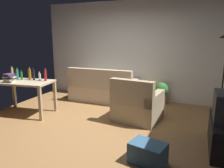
% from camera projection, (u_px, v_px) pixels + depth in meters
% --- Properties ---
extents(ground_plane, '(5.20, 4.40, 0.02)m').
position_uv_depth(ground_plane, '(98.00, 125.00, 4.39)').
color(ground_plane, '#9E7042').
extents(wall_rear, '(5.20, 0.10, 2.70)m').
position_uv_depth(wall_rear, '(131.00, 51.00, 6.09)').
color(wall_rear, white).
rests_on(wall_rear, ground_plane).
extents(couch, '(1.80, 0.84, 0.92)m').
position_uv_depth(couch, '(103.00, 90.00, 5.98)').
color(couch, beige).
rests_on(couch, ground_plane).
extents(desk, '(1.28, 0.85, 0.76)m').
position_uv_depth(desk, '(25.00, 86.00, 4.91)').
color(desk, '#C6B28E').
rests_on(desk, ground_plane).
extents(potted_plant, '(0.36, 0.36, 0.57)m').
position_uv_depth(potted_plant, '(161.00, 92.00, 5.70)').
color(potted_plant, brown).
rests_on(potted_plant, ground_plane).
extents(armchair, '(1.00, 0.95, 0.92)m').
position_uv_depth(armchair, '(137.00, 106.00, 4.57)').
color(armchair, tan).
rests_on(armchair, ground_plane).
extents(storage_box, '(0.55, 0.44, 0.30)m').
position_uv_depth(storage_box, '(148.00, 153.00, 3.03)').
color(storage_box, '#386084').
rests_on(storage_box, ground_plane).
extents(bottle_squat, '(0.06, 0.06, 0.30)m').
position_uv_depth(bottle_squat, '(12.00, 73.00, 5.11)').
color(bottle_squat, '#BCB24C').
rests_on(bottle_squat, desk).
extents(bottle_tall, '(0.06, 0.06, 0.27)m').
position_uv_depth(bottle_tall, '(17.00, 74.00, 5.09)').
color(bottle_tall, teal).
rests_on(bottle_tall, desk).
extents(bottle_green, '(0.05, 0.05, 0.22)m').
position_uv_depth(bottle_green, '(22.00, 76.00, 5.02)').
color(bottle_green, '#1E722D').
rests_on(bottle_green, desk).
extents(bottle_amber, '(0.07, 0.07, 0.28)m').
position_uv_depth(bottle_amber, '(30.00, 74.00, 5.06)').
color(bottle_amber, '#9E6019').
rests_on(bottle_amber, desk).
extents(bottle_dark, '(0.05, 0.05, 0.28)m').
position_uv_depth(bottle_dark, '(34.00, 75.00, 4.97)').
color(bottle_dark, black).
rests_on(bottle_dark, desk).
extents(bottle_clear, '(0.05, 0.05, 0.20)m').
position_uv_depth(bottle_clear, '(40.00, 77.00, 4.94)').
color(bottle_clear, silver).
rests_on(bottle_clear, desk).
extents(bottle_red, '(0.06, 0.06, 0.29)m').
position_uv_depth(bottle_red, '(45.00, 75.00, 4.87)').
color(bottle_red, '#AD2323').
rests_on(bottle_red, desk).
extents(book_stack, '(0.28, 0.20, 0.19)m').
position_uv_depth(book_stack, '(9.00, 78.00, 4.76)').
color(book_stack, beige).
rests_on(book_stack, desk).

